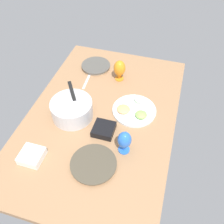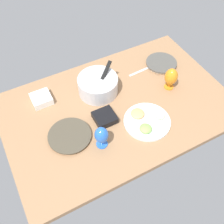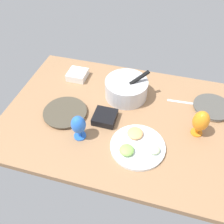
{
  "view_description": "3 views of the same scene",
  "coord_description": "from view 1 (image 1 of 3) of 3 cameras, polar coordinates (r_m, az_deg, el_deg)",
  "views": [
    {
      "loc": [
        -112.59,
        -41.16,
        132.78
      ],
      "look_at": [
        -0.64,
        -8.16,
        6.84
      ],
      "focal_mm": 40.0,
      "sensor_mm": 36.0,
      "label": 1
    },
    {
      "loc": [
        -60.93,
        -106.13,
        147.43
      ],
      "look_at": [
        -8.56,
        -7.45,
        6.84
      ],
      "focal_mm": 43.25,
      "sensor_mm": 36.0,
      "label": 2
    },
    {
      "loc": [
        18.05,
        -103.05,
        114.0
      ],
      "look_at": [
        -9.26,
        -4.66,
        6.84
      ],
      "focal_mm": 38.4,
      "sensor_mm": 36.0,
      "label": 3
    }
  ],
  "objects": [
    {
      "name": "fruit_platter",
      "position": [
        1.81,
        5.06,
        0.45
      ],
      "size": [
        31.7,
        31.7,
        5.37
      ],
      "color": "silver",
      "rests_on": "ground_plane"
    },
    {
      "name": "square_bowl_black",
      "position": [
        1.67,
        -1.9,
        -3.92
      ],
      "size": [
        14.05,
        14.05,
        4.82
      ],
      "color": "black",
      "rests_on": "ground_plane"
    },
    {
      "name": "square_bowl_white",
      "position": [
        1.62,
        -17.89,
        -9.45
      ],
      "size": [
        13.76,
        13.76,
        5.25
      ],
      "color": "white",
      "rests_on": "ground_plane"
    },
    {
      "name": "dinner_plate_left",
      "position": [
        1.54,
        -4.25,
        -11.79
      ],
      "size": [
        28.31,
        28.31,
        2.31
      ],
      "color": "beige",
      "rests_on": "ground_plane"
    },
    {
      "name": "ground_plane",
      "position": [
        1.8,
        -2.43,
        -1.23
      ],
      "size": [
        160.0,
        104.0,
        4.0
      ],
      "primitive_type": "cube",
      "color": "#99704C"
    },
    {
      "name": "hurricane_glass_blue",
      "position": [
        1.52,
        2.86,
        -6.53
      ],
      "size": [
        8.64,
        8.64,
        16.78
      ],
      "color": "blue",
      "rests_on": "ground_plane"
    },
    {
      "name": "mixing_bowl",
      "position": [
        1.76,
        -9.16,
        0.72
      ],
      "size": [
        28.99,
        28.99,
        19.99
      ],
      "color": "silver",
      "rests_on": "ground_plane"
    },
    {
      "name": "dinner_plate_right",
      "position": [
        2.2,
        -3.71,
        10.42
      ],
      "size": [
        24.76,
        24.76,
        2.87
      ],
      "color": "silver",
      "rests_on": "ground_plane"
    },
    {
      "name": "fork_by_right_plate",
      "position": [
        2.06,
        -5.87,
        6.93
      ],
      "size": [
        18.07,
        2.84,
        0.6
      ],
      "primitive_type": "cube",
      "rotation": [
        0.0,
        0.0,
        0.06
      ],
      "color": "silver",
      "rests_on": "ground_plane"
    },
    {
      "name": "hurricane_glass_orange",
      "position": [
        2.02,
        1.74,
        9.85
      ],
      "size": [
        9.5,
        9.5,
        17.8
      ],
      "color": "orange",
      "rests_on": "ground_plane"
    }
  ]
}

